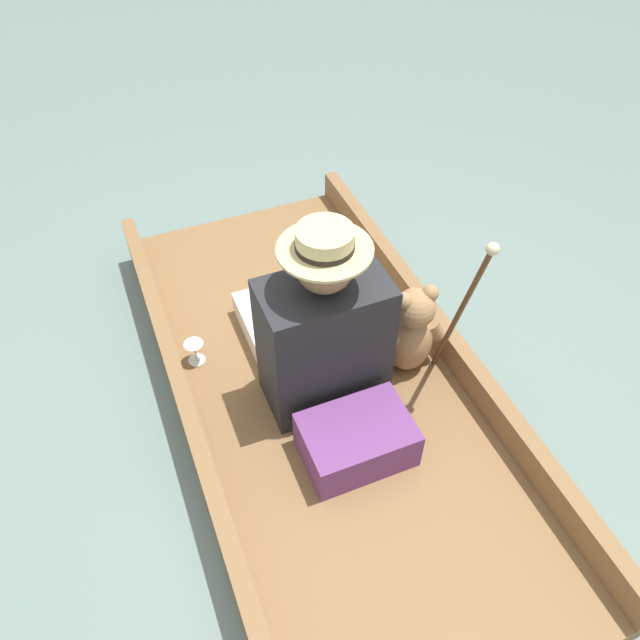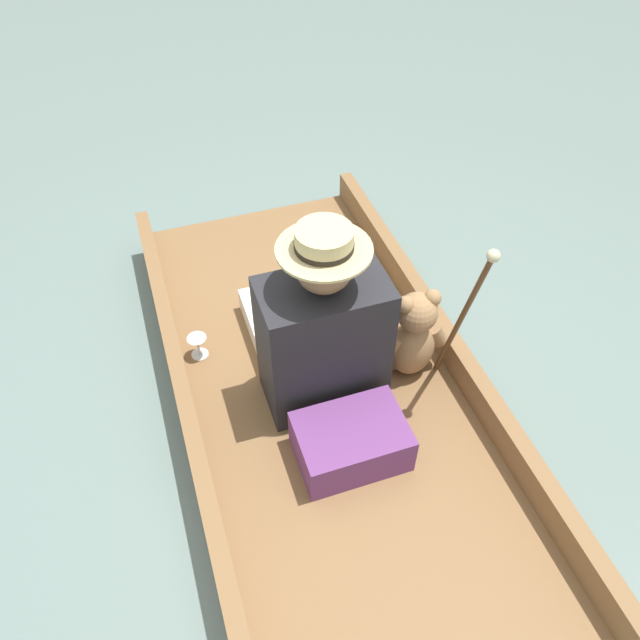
{
  "view_description": "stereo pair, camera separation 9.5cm",
  "coord_description": "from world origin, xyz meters",
  "px_view_note": "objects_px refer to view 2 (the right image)",
  "views": [
    {
      "loc": [
        -0.59,
        -1.42,
        2.08
      ],
      "look_at": [
        -0.01,
        0.01,
        0.48
      ],
      "focal_mm": 35.0,
      "sensor_mm": 36.0,
      "label": 1
    },
    {
      "loc": [
        -0.5,
        -1.45,
        2.08
      ],
      "look_at": [
        -0.01,
        0.01,
        0.48
      ],
      "focal_mm": 35.0,
      "sensor_mm": 36.0,
      "label": 2
    }
  ],
  "objects_px": {
    "teddy_bear": "(413,336)",
    "wine_glass": "(198,343)",
    "walking_cane": "(467,307)",
    "seated_person": "(317,330)"
  },
  "relations": [
    {
      "from": "seated_person",
      "to": "teddy_bear",
      "type": "distance_m",
      "value": 0.38
    },
    {
      "from": "seated_person",
      "to": "teddy_bear",
      "type": "relative_size",
      "value": 1.88
    },
    {
      "from": "wine_glass",
      "to": "walking_cane",
      "type": "bearing_deg",
      "value": -28.26
    },
    {
      "from": "teddy_bear",
      "to": "wine_glass",
      "type": "bearing_deg",
      "value": 156.4
    },
    {
      "from": "wine_glass",
      "to": "seated_person",
      "type": "bearing_deg",
      "value": -32.56
    },
    {
      "from": "teddy_bear",
      "to": "walking_cane",
      "type": "relative_size",
      "value": 0.56
    },
    {
      "from": "teddy_bear",
      "to": "wine_glass",
      "type": "distance_m",
      "value": 0.87
    },
    {
      "from": "seated_person",
      "to": "teddy_bear",
      "type": "xyz_separation_m",
      "value": [
        0.36,
        -0.07,
        -0.09
      ]
    },
    {
      "from": "teddy_bear",
      "to": "wine_glass",
      "type": "xyz_separation_m",
      "value": [
        -0.79,
        0.34,
        -0.12
      ]
    },
    {
      "from": "seated_person",
      "to": "walking_cane",
      "type": "height_order",
      "value": "seated_person"
    }
  ]
}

